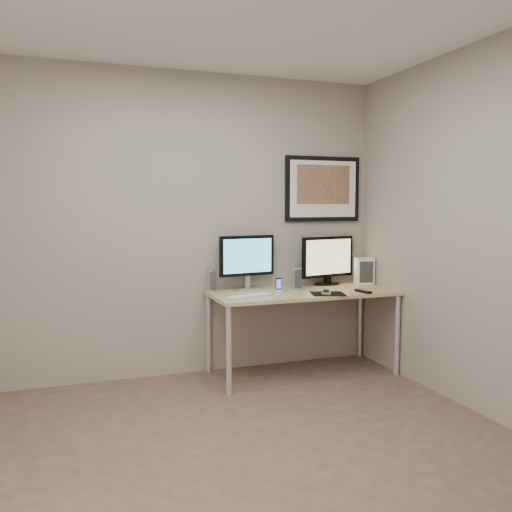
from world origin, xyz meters
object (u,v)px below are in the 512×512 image
at_px(speaker_left, 211,280).
at_px(fan_unit, 364,271).
at_px(framed_art, 323,189).
at_px(monitor_tv, 328,259).
at_px(speaker_right, 297,278).
at_px(keyboard, 250,296).
at_px(phone_dock, 279,284).
at_px(desk, 302,298).
at_px(monitor_large, 247,260).

xyz_separation_m(speaker_left, fan_unit, (1.46, -0.08, 0.03)).
bearing_deg(framed_art, monitor_tv, -75.68).
height_order(monitor_tv, speaker_right, monitor_tv).
distance_m(speaker_left, keyboard, 0.45).
bearing_deg(framed_art, phone_dock, -153.54).
bearing_deg(speaker_left, fan_unit, -17.65).
bearing_deg(phone_dock, fan_unit, 7.31).
distance_m(monitor_tv, keyboard, 1.01).
height_order(speaker_right, phone_dock, speaker_right).
xyz_separation_m(desk, speaker_right, (-0.01, 0.10, 0.16)).
bearing_deg(monitor_tv, monitor_large, 167.49).
xyz_separation_m(phone_dock, keyboard, (-0.33, -0.19, -0.05)).
bearing_deg(speaker_right, speaker_left, 174.86).
xyz_separation_m(monitor_large, speaker_right, (0.41, -0.15, -0.17)).
bearing_deg(framed_art, desk, -136.54).
relative_size(speaker_left, keyboard, 0.45).
height_order(monitor_large, speaker_right, monitor_large).
relative_size(desk, speaker_right, 8.22).
relative_size(framed_art, monitor_large, 1.44).
relative_size(framed_art, keyboard, 1.80).
distance_m(speaker_left, fan_unit, 1.46).
height_order(desk, framed_art, framed_art).
distance_m(speaker_right, phone_dock, 0.20).
height_order(desk, monitor_large, monitor_large).
xyz_separation_m(framed_art, speaker_left, (-1.10, -0.08, -0.80)).
bearing_deg(keyboard, fan_unit, -5.39).
bearing_deg(framed_art, speaker_left, -175.66).
bearing_deg(desk, keyboard, -165.75).
bearing_deg(framed_art, keyboard, -152.09).
distance_m(desk, monitor_tv, 0.54).
relative_size(desk, framed_art, 2.13).
bearing_deg(speaker_left, phone_dock, -33.35).
relative_size(speaker_right, keyboard, 0.47).
xyz_separation_m(monitor_large, monitor_tv, (0.79, -0.00, -0.02)).
xyz_separation_m(speaker_right, keyboard, (-0.52, -0.24, -0.09)).
height_order(framed_art, monitor_tv, framed_art).
xyz_separation_m(monitor_large, speaker_left, (-0.33, -0.01, -0.17)).
distance_m(monitor_large, keyboard, 0.48).
xyz_separation_m(monitor_large, keyboard, (-0.11, -0.39, -0.26)).
bearing_deg(keyboard, monitor_large, 55.23).
height_order(monitor_large, phone_dock, monitor_large).
xyz_separation_m(monitor_tv, keyboard, (-0.90, -0.39, -0.23)).
bearing_deg(keyboard, monitor_tv, 4.27).
bearing_deg(speaker_right, monitor_large, 165.60).
bearing_deg(monitor_tv, speaker_right, -170.95).
height_order(framed_art, monitor_large, framed_art).
relative_size(framed_art, speaker_left, 3.99).
distance_m(monitor_large, monitor_tv, 0.79).
height_order(desk, keyboard, keyboard).
bearing_deg(speaker_right, monitor_tv, 27.28).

